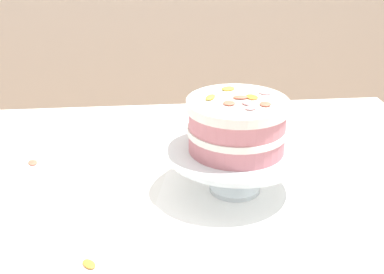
% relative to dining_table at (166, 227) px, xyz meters
% --- Properties ---
extents(dining_table, '(1.40, 1.00, 0.74)m').
position_rel_dining_table_xyz_m(dining_table, '(0.00, 0.00, 0.00)').
color(dining_table, white).
rests_on(dining_table, ground).
extents(linen_napkin, '(0.38, 0.38, 0.00)m').
position_rel_dining_table_xyz_m(linen_napkin, '(0.15, -0.01, 0.09)').
color(linen_napkin, white).
rests_on(linen_napkin, dining_table).
extents(cake_stand, '(0.29, 0.29, 0.10)m').
position_rel_dining_table_xyz_m(cake_stand, '(0.15, -0.01, 0.18)').
color(cake_stand, silver).
rests_on(cake_stand, linen_napkin).
extents(layer_cake, '(0.21, 0.21, 0.12)m').
position_rel_dining_table_xyz_m(layer_cake, '(0.15, -0.01, 0.25)').
color(layer_cake, '#CC7A84').
rests_on(layer_cake, cake_stand).
extents(loose_petal_0, '(0.03, 0.04, 0.01)m').
position_rel_dining_table_xyz_m(loose_petal_0, '(-0.14, -0.24, 0.09)').
color(loose_petal_0, orange).
rests_on(loose_petal_0, dining_table).
extents(loose_petal_2, '(0.03, 0.04, 0.00)m').
position_rel_dining_table_xyz_m(loose_petal_2, '(-0.31, 0.16, 0.09)').
color(loose_petal_2, '#E56B51').
rests_on(loose_petal_2, dining_table).
extents(loose_petal_3, '(0.03, 0.04, 0.00)m').
position_rel_dining_table_xyz_m(loose_petal_3, '(0.30, 0.31, 0.09)').
color(loose_petal_3, '#E56B51').
rests_on(loose_petal_3, dining_table).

